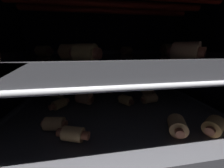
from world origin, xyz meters
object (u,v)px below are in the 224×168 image
(baking_tray_lower, at_px, (113,111))
(pig_in_blanket_lower_11, at_px, (148,92))
(pig_in_blanket_upper_0, at_px, (185,52))
(pig_in_blanket_lower_7, at_px, (177,126))
(pig_in_blanket_upper_7, at_px, (180,51))
(pig_in_blanket_lower_0, at_px, (78,88))
(pig_in_blanket_lower_1, at_px, (214,126))
(pig_in_blanket_lower_4, at_px, (59,104))
(pig_in_blanket_upper_5, at_px, (184,52))
(pig_in_blanket_lower_6, at_px, (73,134))
(pig_in_blanket_upper_9, at_px, (169,49))
(pig_in_blanket_upper_1, at_px, (70,52))
(pig_in_blanket_upper_3, at_px, (44,51))
(pig_in_blanket_upper_2, at_px, (126,50))
(pig_in_blanket_lower_9, at_px, (149,99))
(oven_rack_lower, at_px, (113,114))
(pig_in_blanket_lower_8, at_px, (54,124))
(pig_in_blanket_lower_2, at_px, (109,89))
(pig_in_blanket_upper_4, at_px, (86,53))
(oven_rack_upper, at_px, (113,64))
(pig_in_blanket_lower_5, at_px, (84,98))
(pig_in_blanket_upper_6, at_px, (82,51))
(pig_in_blanket_lower_3, at_px, (126,100))
(pig_in_blanket_lower_10, at_px, (56,93))
(baking_tray_upper, at_px, (113,60))

(baking_tray_lower, height_order, pig_in_blanket_lower_11, pig_in_blanket_lower_11)
(pig_in_blanket_lower_11, relative_size, pig_in_blanket_upper_0, 0.82)
(pig_in_blanket_lower_7, height_order, pig_in_blanket_upper_7, pig_in_blanket_upper_7)
(pig_in_blanket_lower_0, bearing_deg, pig_in_blanket_lower_1, -44.46)
(pig_in_blanket_lower_4, bearing_deg, pig_in_blanket_lower_0, 72.95)
(pig_in_blanket_upper_0, relative_size, pig_in_blanket_upper_5, 0.82)
(pig_in_blanket_lower_1, bearing_deg, baking_tray_lower, 144.64)
(pig_in_blanket_lower_6, height_order, pig_in_blanket_upper_5, pig_in_blanket_upper_5)
(pig_in_blanket_upper_9, bearing_deg, pig_in_blanket_lower_1, -97.75)
(pig_in_blanket_upper_1, distance_m, pig_in_blanket_upper_5, 0.25)
(pig_in_blanket_upper_3, bearing_deg, pig_in_blanket_upper_2, 15.65)
(pig_in_blanket_lower_1, xyz_separation_m, pig_in_blanket_upper_2, (-0.10, 0.26, 0.13))
(pig_in_blanket_lower_9, bearing_deg, oven_rack_lower, -167.89)
(baking_tray_lower, xyz_separation_m, pig_in_blanket_lower_1, (0.17, -0.12, 0.02))
(pig_in_blanket_upper_0, bearing_deg, pig_in_blanket_lower_7, -48.21)
(pig_in_blanket_lower_8, height_order, pig_in_blanket_upper_9, pig_in_blanket_upper_9)
(pig_in_blanket_lower_2, relative_size, pig_in_blanket_upper_0, 0.90)
(pig_in_blanket_upper_7, bearing_deg, pig_in_blanket_lower_0, 159.73)
(pig_in_blanket_lower_1, height_order, pig_in_blanket_upper_0, pig_in_blanket_upper_0)
(pig_in_blanket_lower_9, distance_m, pig_in_blanket_upper_9, 0.18)
(pig_in_blanket_lower_9, distance_m, pig_in_blanket_upper_4, 0.24)
(oven_rack_upper, xyz_separation_m, pig_in_blanket_upper_2, (0.07, 0.14, 0.03))
(pig_in_blanket_lower_6, xyz_separation_m, pig_in_blanket_lower_8, (-0.04, 0.04, 0.00))
(oven_rack_lower, xyz_separation_m, pig_in_blanket_lower_2, (0.00, 0.13, 0.03))
(pig_in_blanket_lower_4, relative_size, pig_in_blanket_lower_5, 0.95)
(pig_in_blanket_upper_2, relative_size, pig_in_blanket_upper_3, 0.96)
(pig_in_blanket_upper_1, height_order, pig_in_blanket_upper_6, pig_in_blanket_upper_1)
(pig_in_blanket_upper_7, xyz_separation_m, pig_in_blanket_upper_9, (0.00, 0.06, 0.00))
(pig_in_blanket_upper_1, relative_size, pig_in_blanket_upper_9, 0.77)
(pig_in_blanket_lower_6, bearing_deg, pig_in_blanket_lower_9, 32.29)
(pig_in_blanket_lower_11, relative_size, pig_in_blanket_upper_3, 0.77)
(pig_in_blanket_lower_11, bearing_deg, pig_in_blanket_upper_5, -72.18)
(oven_rack_upper, relative_size, pig_in_blanket_upper_4, 10.37)
(pig_in_blanket_upper_1, relative_size, pig_in_blanket_upper_5, 0.74)
(pig_in_blanket_lower_0, xyz_separation_m, pig_in_blanket_upper_3, (-0.07, -0.07, 0.13))
(pig_in_blanket_lower_0, relative_size, pig_in_blanket_lower_11, 1.04)
(pig_in_blanket_lower_9, height_order, pig_in_blanket_upper_2, pig_in_blanket_upper_2)
(pig_in_blanket_lower_3, relative_size, pig_in_blanket_lower_4, 0.89)
(pig_in_blanket_lower_4, height_order, pig_in_blanket_lower_8, pig_in_blanket_lower_8)
(pig_in_blanket_lower_10, bearing_deg, pig_in_blanket_lower_2, 7.13)
(pig_in_blanket_lower_10, distance_m, baking_tray_upper, 0.23)
(oven_rack_upper, distance_m, pig_in_blanket_upper_6, 0.13)
(pig_in_blanket_lower_4, height_order, pig_in_blanket_upper_5, pig_in_blanket_upper_5)
(pig_in_blanket_lower_2, relative_size, pig_in_blanket_upper_4, 0.91)
(pig_in_blanket_upper_0, bearing_deg, pig_in_blanket_lower_10, 140.94)
(pig_in_blanket_lower_9, height_order, pig_in_blanket_upper_5, pig_in_blanket_upper_5)
(pig_in_blanket_upper_5, xyz_separation_m, pig_in_blanket_upper_6, (-0.24, 0.13, -0.00))
(pig_in_blanket_lower_5, xyz_separation_m, pig_in_blanket_lower_6, (-0.01, -0.15, -0.00))
(pig_in_blanket_lower_8, bearing_deg, pig_in_blanket_lower_5, 65.40)
(oven_rack_lower, bearing_deg, pig_in_blanket_lower_7, -47.25)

